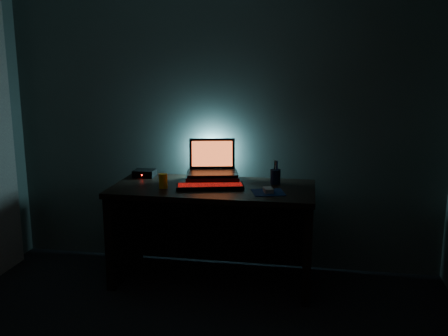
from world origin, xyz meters
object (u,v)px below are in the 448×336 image
at_px(juice_glass, 163,181).
at_px(keyboard, 210,186).
at_px(router, 144,173).
at_px(pen_cup, 275,177).
at_px(laptop, 212,165).
at_px(mouse, 268,190).

bearing_deg(juice_glass, keyboard, 8.66).
xyz_separation_m(keyboard, router, (-0.60, 0.28, 0.01)).
bearing_deg(router, keyboard, -26.28).
relative_size(keyboard, pen_cup, 4.64).
distance_m(laptop, mouse, 0.57).
bearing_deg(mouse, router, 146.32).
xyz_separation_m(pen_cup, juice_glass, (-0.80, -0.27, -0.00)).
distance_m(pen_cup, juice_glass, 0.85).
relative_size(pen_cup, router, 0.65).
distance_m(keyboard, pen_cup, 0.51).
height_order(keyboard, router, router).
bearing_deg(laptop, juice_glass, -146.63).
distance_m(keyboard, router, 0.66).
bearing_deg(keyboard, router, 140.70).
xyz_separation_m(laptop, juice_glass, (-0.31, -0.31, -0.07)).
height_order(laptop, juice_glass, laptop).
height_order(laptop, keyboard, laptop).
relative_size(mouse, juice_glass, 0.93).
xyz_separation_m(laptop, pen_cup, (0.50, -0.04, -0.06)).
distance_m(keyboard, mouse, 0.43).
relative_size(mouse, router, 0.59).
relative_size(juice_glass, router, 0.64).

